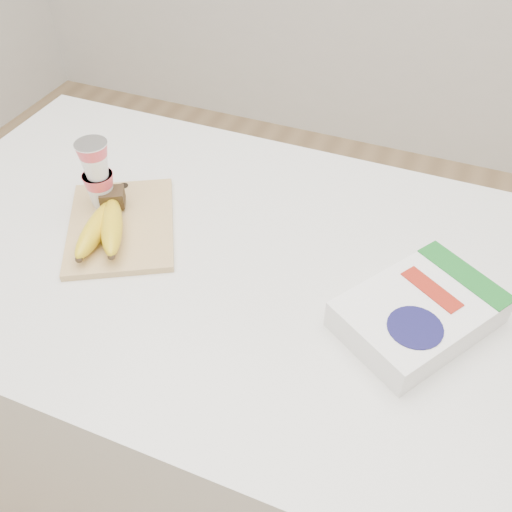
{
  "coord_description": "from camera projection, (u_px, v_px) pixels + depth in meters",
  "views": [
    {
      "loc": [
        0.42,
        -0.72,
        1.68
      ],
      "look_at": [
        0.13,
        -0.02,
        0.97
      ],
      "focal_mm": 40.0,
      "sensor_mm": 36.0,
      "label": 1
    }
  ],
  "objects": [
    {
      "name": "bananas",
      "position": [
        105.0,
        224.0,
        1.1
      ],
      "size": [
        0.15,
        0.22,
        0.06
      ],
      "color": "#382816",
      "rests_on": "cutting_board"
    },
    {
      "name": "cereal_box",
      "position": [
        419.0,
        312.0,
        0.95
      ],
      "size": [
        0.29,
        0.31,
        0.06
      ],
      "rotation": [
        0.0,
        0.0,
        -0.57
      ],
      "color": "white",
      "rests_on": "table"
    },
    {
      "name": "room",
      "position": [
        177.0,
        35.0,
        0.83
      ],
      "size": [
        4.0,
        4.0,
        4.0
      ],
      "color": "tan",
      "rests_on": "ground"
    },
    {
      "name": "yogurt_stack",
      "position": [
        97.0,
        173.0,
        1.13
      ],
      "size": [
        0.07,
        0.07,
        0.15
      ],
      "color": "white",
      "rests_on": "cutting_board"
    },
    {
      "name": "cutting_board",
      "position": [
        121.0,
        225.0,
        1.15
      ],
      "size": [
        0.32,
        0.35,
        0.01
      ],
      "primitive_type": "cube",
      "rotation": [
        0.0,
        0.0,
        0.51
      ],
      "color": "#DEBC79",
      "rests_on": "table"
    },
    {
      "name": "table",
      "position": [
        211.0,
        384.0,
        1.43
      ],
      "size": [
        1.25,
        0.83,
        0.93
      ],
      "primitive_type": "cube",
      "color": "white",
      "rests_on": "ground"
    }
  ]
}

